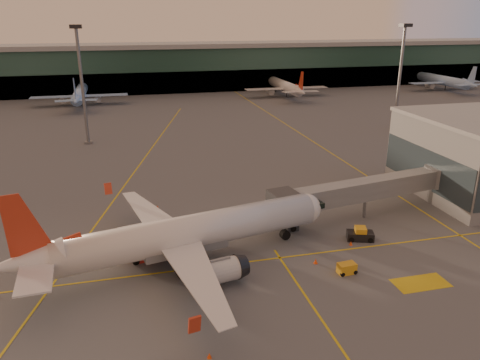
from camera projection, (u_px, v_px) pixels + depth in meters
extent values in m
plane|color=#4C4F54|center=(250.00, 286.00, 50.05)|extent=(600.00, 600.00, 0.00)
cube|color=gold|center=(239.00, 263.00, 54.63)|extent=(80.00, 0.25, 0.01)
cube|color=gold|center=(138.00, 168.00, 88.94)|extent=(31.30, 115.98, 0.01)
cube|color=gold|center=(291.00, 127.00, 120.99)|extent=(0.25, 160.00, 0.01)
cube|color=gold|center=(324.00, 323.00, 43.88)|extent=(0.25, 30.00, 0.01)
cube|color=gold|center=(421.00, 283.00, 50.52)|extent=(6.00, 3.00, 0.01)
cube|color=#19382D|center=(152.00, 70.00, 177.34)|extent=(400.00, 18.00, 16.00)
cube|color=gray|center=(151.00, 46.00, 174.42)|extent=(400.00, 20.00, 1.60)
cube|color=black|center=(154.00, 83.00, 170.89)|extent=(400.00, 1.00, 8.00)
cube|color=slate|center=(476.00, 158.00, 74.17)|extent=(18.00, 22.00, 12.00)
cube|color=#2D3D47|center=(426.00, 168.00, 72.44)|extent=(0.30, 21.60, 6.00)
cylinder|color=slate|center=(83.00, 88.00, 101.71)|extent=(0.70, 0.70, 25.00)
cube|color=black|center=(76.00, 26.00, 97.50)|extent=(2.40, 2.40, 0.80)
cube|color=slate|center=(89.00, 142.00, 105.78)|extent=(1.60, 1.60, 0.50)
cylinder|color=slate|center=(400.00, 79.00, 115.25)|extent=(0.70, 0.70, 25.00)
cube|color=black|center=(406.00, 25.00, 111.04)|extent=(2.40, 2.40, 0.80)
cube|color=slate|center=(394.00, 128.00, 119.32)|extent=(1.60, 1.60, 0.50)
cylinder|color=silver|center=(193.00, 231.00, 53.53)|extent=(30.97, 10.26, 3.96)
sphere|color=silver|center=(306.00, 208.00, 59.91)|extent=(3.88, 3.88, 3.88)
cube|color=black|center=(313.00, 203.00, 60.21)|extent=(2.27, 2.88, 0.69)
cone|color=silver|center=(29.00, 262.00, 46.27)|extent=(7.40, 5.08, 3.76)
cube|color=silver|center=(35.00, 276.00, 43.53)|extent=(3.63, 6.59, 0.20)
cylinder|color=silver|center=(220.00, 271.00, 49.47)|extent=(4.58, 3.37, 2.57)
cylinder|color=black|center=(183.00, 270.00, 51.43)|extent=(2.03, 1.72, 1.78)
cylinder|color=black|center=(183.00, 265.00, 51.25)|extent=(0.36, 0.36, 1.09)
cube|color=silver|center=(31.00, 246.00, 49.26)|extent=(5.18, 7.10, 0.20)
cylinder|color=silver|center=(182.00, 227.00, 59.66)|extent=(4.58, 3.37, 2.57)
cylinder|color=black|center=(168.00, 250.00, 55.79)|extent=(2.03, 1.72, 1.78)
cylinder|color=black|center=(168.00, 246.00, 55.61)|extent=(0.36, 0.36, 1.09)
cube|color=slate|center=(184.00, 244.00, 53.49)|extent=(10.21, 5.12, 1.58)
cylinder|color=black|center=(285.00, 235.00, 59.68)|extent=(1.38, 1.03, 1.25)
cube|color=slate|center=(366.00, 189.00, 65.75)|extent=(27.39, 7.45, 2.70)
cube|color=#2D3035|center=(283.00, 202.00, 61.09)|extent=(3.95, 3.95, 3.00)
cube|color=#2D3035|center=(291.00, 220.00, 63.28)|extent=(1.60, 2.40, 2.40)
cylinder|color=black|center=(293.00, 229.00, 62.53)|extent=(0.80, 0.40, 0.80)
cylinder|color=black|center=(288.00, 222.00, 64.55)|extent=(0.80, 0.40, 0.80)
cylinder|color=slate|center=(364.00, 207.00, 66.68)|extent=(0.50, 0.50, 2.96)
cylinder|color=slate|center=(438.00, 176.00, 71.08)|extent=(4.40, 4.40, 3.00)
cylinder|color=slate|center=(436.00, 193.00, 72.00)|extent=(2.40, 2.40, 2.96)
cube|color=red|center=(147.00, 252.00, 55.64)|extent=(3.34, 2.81, 1.36)
cube|color=silver|center=(143.00, 237.00, 54.82)|extent=(5.66, 3.46, 2.54)
cylinder|color=black|center=(136.00, 262.00, 54.10)|extent=(0.87, 0.50, 0.82)
cylinder|color=black|center=(163.00, 255.00, 55.55)|extent=(0.87, 0.50, 0.82)
cube|color=gold|center=(347.00, 268.00, 52.29)|extent=(2.09, 1.35, 1.20)
cylinder|color=black|center=(342.00, 274.00, 51.72)|extent=(0.52, 0.29, 0.50)
cylinder|color=black|center=(355.00, 272.00, 52.20)|extent=(0.52, 0.29, 0.50)
cube|color=black|center=(360.00, 236.00, 60.16)|extent=(3.74, 2.75, 1.08)
cube|color=gold|center=(361.00, 231.00, 59.92)|extent=(1.81, 1.93, 0.89)
cylinder|color=black|center=(352.00, 240.00, 59.58)|extent=(0.75, 0.50, 0.69)
cylinder|color=black|center=(370.00, 240.00, 59.40)|extent=(0.75, 0.50, 0.69)
cone|color=#F4470C|center=(351.00, 243.00, 58.82)|extent=(0.41, 0.41, 0.52)
cube|color=#F4470C|center=(351.00, 245.00, 58.91)|extent=(0.35, 0.35, 0.03)
cone|color=#F4470C|center=(209.00, 355.00, 39.40)|extent=(0.38, 0.38, 0.49)
cube|color=#F4470C|center=(209.00, 358.00, 39.48)|extent=(0.33, 0.33, 0.03)
cone|color=#F4470C|center=(157.00, 207.00, 70.00)|extent=(0.40, 0.40, 0.51)
cube|color=#F4470C|center=(157.00, 208.00, 70.08)|extent=(0.35, 0.35, 0.03)
cone|color=#F4470C|center=(316.00, 261.00, 54.44)|extent=(0.47, 0.47, 0.60)
cube|color=#F4470C|center=(316.00, 263.00, 54.54)|extent=(0.41, 0.41, 0.03)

